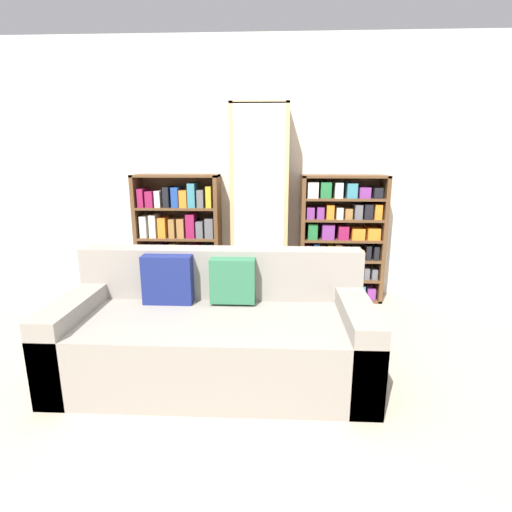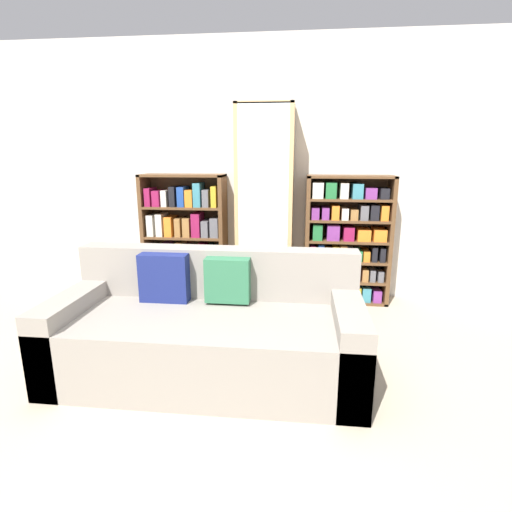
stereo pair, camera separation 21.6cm
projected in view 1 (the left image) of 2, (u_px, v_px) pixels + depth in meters
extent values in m
plane|color=tan|center=(243.00, 437.00, 2.21)|extent=(16.00, 16.00, 0.00)
cube|color=beige|center=(260.00, 171.00, 4.28)|extent=(6.78, 0.06, 2.70)
cube|color=gray|center=(215.00, 346.00, 2.78)|extent=(2.11, 0.95, 0.46)
cube|color=gray|center=(221.00, 273.00, 3.04)|extent=(2.11, 0.20, 0.38)
cube|color=gray|center=(80.00, 335.00, 2.81)|extent=(0.20, 0.95, 0.58)
cube|color=gray|center=(354.00, 341.00, 2.72)|extent=(0.20, 0.95, 0.58)
cube|color=navy|center=(168.00, 280.00, 2.91)|extent=(0.36, 0.12, 0.36)
cube|color=#2D6B47|center=(233.00, 281.00, 2.88)|extent=(0.32, 0.12, 0.32)
cube|color=brown|center=(140.00, 237.00, 4.31)|extent=(0.04, 0.32, 1.33)
cube|color=brown|center=(218.00, 238.00, 4.27)|extent=(0.04, 0.32, 1.33)
cube|color=brown|center=(176.00, 176.00, 4.13)|extent=(0.89, 0.32, 0.02)
cube|color=brown|center=(182.00, 294.00, 4.45)|extent=(0.89, 0.32, 0.02)
cube|color=brown|center=(182.00, 234.00, 4.44)|extent=(0.89, 0.01, 1.33)
cube|color=brown|center=(180.00, 266.00, 4.37)|extent=(0.81, 0.32, 0.02)
cube|color=brown|center=(179.00, 237.00, 4.29)|extent=(0.81, 0.32, 0.02)
cube|color=brown|center=(177.00, 208.00, 4.21)|extent=(0.81, 0.32, 0.02)
cube|color=#1E4293|center=(150.00, 286.00, 4.43)|extent=(0.09, 0.24, 0.17)
cube|color=#7A3384|center=(159.00, 285.00, 4.42)|extent=(0.07, 0.24, 0.19)
cube|color=#237038|center=(168.00, 283.00, 4.41)|extent=(0.07, 0.24, 0.23)
cube|color=#1E4293|center=(176.00, 285.00, 4.41)|extent=(0.09, 0.24, 0.20)
cube|color=orange|center=(185.00, 283.00, 4.40)|extent=(0.07, 0.24, 0.25)
cube|color=olive|center=(194.00, 284.00, 4.40)|extent=(0.08, 0.24, 0.24)
cube|color=gold|center=(203.00, 283.00, 4.39)|extent=(0.08, 0.24, 0.25)
cube|color=#237038|center=(212.00, 286.00, 4.39)|extent=(0.06, 0.24, 0.20)
cube|color=olive|center=(147.00, 257.00, 4.35)|extent=(0.05, 0.24, 0.18)
cube|color=black|center=(154.00, 256.00, 4.34)|extent=(0.06, 0.24, 0.19)
cube|color=#7A3384|center=(161.00, 254.00, 4.33)|extent=(0.07, 0.24, 0.24)
cube|color=#237038|center=(169.00, 256.00, 4.33)|extent=(0.07, 0.24, 0.21)
cube|color=olive|center=(175.00, 254.00, 4.32)|extent=(0.07, 0.24, 0.25)
cube|color=#237038|center=(183.00, 257.00, 4.33)|extent=(0.06, 0.24, 0.18)
cube|color=#8E1947|center=(191.00, 257.00, 4.33)|extent=(0.05, 0.24, 0.17)
cube|color=#8E1947|center=(197.00, 254.00, 4.31)|extent=(0.06, 0.24, 0.25)
cube|color=teal|center=(205.00, 255.00, 4.31)|extent=(0.05, 0.24, 0.22)
cube|color=teal|center=(212.00, 256.00, 4.31)|extent=(0.07, 0.24, 0.22)
cube|color=beige|center=(146.00, 226.00, 4.26)|extent=(0.07, 0.24, 0.22)
cube|color=beige|center=(155.00, 225.00, 4.26)|extent=(0.07, 0.24, 0.24)
cube|color=orange|center=(164.00, 227.00, 4.26)|extent=(0.08, 0.24, 0.21)
cube|color=olive|center=(174.00, 227.00, 4.25)|extent=(0.06, 0.24, 0.20)
cube|color=olive|center=(183.00, 227.00, 4.25)|extent=(0.07, 0.24, 0.20)
cube|color=#8E1947|center=(192.00, 225.00, 4.24)|extent=(0.09, 0.24, 0.25)
cube|color=#5B5B60|center=(201.00, 229.00, 4.24)|extent=(0.07, 0.24, 0.17)
cube|color=#5B5B60|center=(210.00, 227.00, 4.23)|extent=(0.09, 0.24, 0.20)
cube|color=#8E1947|center=(143.00, 197.00, 4.19)|extent=(0.06, 0.24, 0.19)
cube|color=#8E1947|center=(152.00, 199.00, 4.19)|extent=(0.08, 0.24, 0.16)
cube|color=beige|center=(160.00, 198.00, 4.18)|extent=(0.06, 0.24, 0.17)
cube|color=black|center=(168.00, 197.00, 4.17)|extent=(0.06, 0.24, 0.21)
cube|color=#1E4293|center=(177.00, 197.00, 4.17)|extent=(0.07, 0.24, 0.20)
cube|color=orange|center=(185.00, 198.00, 4.17)|extent=(0.08, 0.24, 0.17)
cube|color=teal|center=(193.00, 195.00, 4.16)|extent=(0.08, 0.24, 0.25)
cube|color=#5B5B60|center=(202.00, 198.00, 4.16)|extent=(0.07, 0.24, 0.18)
cube|color=gold|center=(210.00, 196.00, 4.15)|extent=(0.06, 0.24, 0.22)
cube|color=tan|center=(234.00, 206.00, 4.15)|extent=(0.04, 0.36, 2.02)
cube|color=tan|center=(286.00, 206.00, 4.13)|extent=(0.04, 0.36, 2.02)
cube|color=tan|center=(260.00, 104.00, 3.90)|extent=(0.58, 0.36, 0.02)
cube|color=tan|center=(259.00, 296.00, 4.39)|extent=(0.58, 0.36, 0.02)
cube|color=tan|center=(260.00, 204.00, 4.31)|extent=(0.58, 0.01, 2.02)
cube|color=silver|center=(259.00, 208.00, 3.97)|extent=(0.50, 0.01, 1.99)
cube|color=tan|center=(260.00, 267.00, 4.30)|extent=(0.50, 0.32, 0.02)
cube|color=tan|center=(260.00, 237.00, 4.22)|extent=(0.50, 0.32, 0.02)
cube|color=tan|center=(260.00, 206.00, 4.14)|extent=(0.50, 0.32, 0.02)
cube|color=tan|center=(260.00, 174.00, 4.06)|extent=(0.50, 0.32, 0.02)
cube|color=tan|center=(260.00, 140.00, 3.98)|extent=(0.50, 0.32, 0.02)
cylinder|color=silver|center=(242.00, 292.00, 4.37)|extent=(0.01, 0.01, 0.09)
cone|color=silver|center=(242.00, 283.00, 4.35)|extent=(0.05, 0.05, 0.11)
cylinder|color=silver|center=(249.00, 292.00, 4.37)|extent=(0.01, 0.01, 0.09)
cone|color=silver|center=(249.00, 283.00, 4.35)|extent=(0.05, 0.05, 0.11)
cylinder|color=silver|center=(256.00, 292.00, 4.36)|extent=(0.01, 0.01, 0.09)
cone|color=silver|center=(256.00, 284.00, 4.34)|extent=(0.05, 0.05, 0.11)
cylinder|color=silver|center=(263.00, 292.00, 4.37)|extent=(0.01, 0.01, 0.09)
cone|color=silver|center=(263.00, 283.00, 4.35)|extent=(0.05, 0.05, 0.11)
cylinder|color=silver|center=(270.00, 291.00, 4.38)|extent=(0.01, 0.01, 0.09)
cone|color=silver|center=(270.00, 283.00, 4.36)|extent=(0.05, 0.05, 0.11)
cylinder|color=silver|center=(277.00, 292.00, 4.37)|extent=(0.01, 0.01, 0.09)
cone|color=silver|center=(277.00, 283.00, 4.34)|extent=(0.05, 0.05, 0.11)
cylinder|color=silver|center=(245.00, 262.00, 4.31)|extent=(0.01, 0.01, 0.06)
cone|color=silver|center=(245.00, 256.00, 4.29)|extent=(0.09, 0.09, 0.08)
cylinder|color=silver|center=(260.00, 263.00, 4.29)|extent=(0.01, 0.01, 0.06)
cone|color=silver|center=(260.00, 256.00, 4.27)|extent=(0.09, 0.09, 0.08)
cylinder|color=silver|center=(274.00, 263.00, 4.27)|extent=(0.01, 0.01, 0.06)
cone|color=silver|center=(274.00, 257.00, 4.25)|extent=(0.09, 0.09, 0.08)
cylinder|color=silver|center=(243.00, 232.00, 4.21)|extent=(0.01, 0.01, 0.08)
cone|color=silver|center=(243.00, 223.00, 4.19)|extent=(0.08, 0.08, 0.10)
cylinder|color=silver|center=(254.00, 232.00, 4.20)|extent=(0.01, 0.01, 0.08)
cone|color=silver|center=(254.00, 223.00, 4.17)|extent=(0.08, 0.08, 0.10)
cylinder|color=silver|center=(265.00, 232.00, 4.20)|extent=(0.01, 0.01, 0.08)
cone|color=silver|center=(265.00, 223.00, 4.18)|extent=(0.08, 0.08, 0.10)
cylinder|color=silver|center=(276.00, 232.00, 4.21)|extent=(0.01, 0.01, 0.08)
cone|color=silver|center=(276.00, 223.00, 4.19)|extent=(0.08, 0.08, 0.10)
cylinder|color=silver|center=(245.00, 202.00, 4.13)|extent=(0.01, 0.01, 0.07)
cone|color=silver|center=(245.00, 195.00, 4.11)|extent=(0.09, 0.09, 0.08)
cylinder|color=silver|center=(260.00, 202.00, 4.12)|extent=(0.01, 0.01, 0.07)
cone|color=silver|center=(260.00, 195.00, 4.10)|extent=(0.09, 0.09, 0.08)
cylinder|color=silver|center=(274.00, 202.00, 4.13)|extent=(0.01, 0.01, 0.07)
cone|color=silver|center=(275.00, 195.00, 4.12)|extent=(0.09, 0.09, 0.08)
cylinder|color=silver|center=(243.00, 168.00, 4.05)|extent=(0.01, 0.01, 0.08)
cone|color=silver|center=(243.00, 160.00, 4.03)|extent=(0.08, 0.08, 0.10)
cylinder|color=silver|center=(254.00, 168.00, 4.07)|extent=(0.01, 0.01, 0.08)
cone|color=silver|center=(254.00, 159.00, 4.05)|extent=(0.08, 0.08, 0.10)
cylinder|color=silver|center=(265.00, 169.00, 4.04)|extent=(0.01, 0.01, 0.08)
cone|color=silver|center=(265.00, 160.00, 4.02)|extent=(0.08, 0.08, 0.10)
cylinder|color=silver|center=(277.00, 168.00, 4.06)|extent=(0.01, 0.01, 0.08)
cone|color=silver|center=(277.00, 160.00, 4.04)|extent=(0.08, 0.08, 0.10)
cylinder|color=silver|center=(241.00, 135.00, 3.96)|extent=(0.01, 0.01, 0.07)
cone|color=silver|center=(241.00, 127.00, 3.95)|extent=(0.06, 0.06, 0.08)
cylinder|color=silver|center=(251.00, 135.00, 3.98)|extent=(0.01, 0.01, 0.07)
cone|color=silver|center=(251.00, 128.00, 3.96)|extent=(0.06, 0.06, 0.08)
cylinder|color=silver|center=(260.00, 136.00, 3.99)|extent=(0.01, 0.01, 0.07)
cone|color=silver|center=(260.00, 128.00, 3.97)|extent=(0.06, 0.06, 0.08)
cylinder|color=silver|center=(269.00, 136.00, 3.98)|extent=(0.01, 0.01, 0.07)
cone|color=silver|center=(269.00, 128.00, 3.97)|extent=(0.06, 0.06, 0.08)
cylinder|color=silver|center=(278.00, 135.00, 3.95)|extent=(0.01, 0.01, 0.07)
cone|color=silver|center=(278.00, 127.00, 3.93)|extent=(0.06, 0.06, 0.08)
cube|color=brown|center=(302.00, 239.00, 4.23)|extent=(0.04, 0.32, 1.32)
cube|color=brown|center=(381.00, 239.00, 4.19)|extent=(0.04, 0.32, 1.32)
cube|color=brown|center=(345.00, 176.00, 4.05)|extent=(0.87, 0.32, 0.02)
cube|color=brown|center=(338.00, 297.00, 4.37)|extent=(0.87, 0.32, 0.02)
cube|color=brown|center=(339.00, 236.00, 4.36)|extent=(0.87, 0.01, 1.32)
cube|color=brown|center=(339.00, 277.00, 4.31)|extent=(0.79, 0.32, 0.02)
cube|color=brown|center=(340.00, 258.00, 4.26)|extent=(0.79, 0.32, 0.02)
cube|color=brown|center=(341.00, 239.00, 4.21)|extent=(0.79, 0.32, 0.02)
cube|color=brown|center=(342.00, 219.00, 4.16)|extent=(0.79, 0.32, 0.02)
cube|color=brown|center=(343.00, 199.00, 4.10)|extent=(0.79, 0.32, 0.02)
cube|color=gold|center=(308.00, 291.00, 4.36)|extent=(0.10, 0.24, 0.12)
cube|color=olive|center=(318.00, 291.00, 4.35)|extent=(0.09, 0.24, 0.11)
cube|color=gold|center=(328.00, 290.00, 4.34)|extent=(0.10, 0.24, 0.14)
cube|color=gold|center=(338.00, 291.00, 4.34)|extent=(0.09, 0.24, 0.13)
cube|color=gold|center=(349.00, 290.00, 4.33)|extent=(0.10, 0.24, 0.15)
cube|color=teal|center=(359.00, 290.00, 4.33)|extent=(0.09, 0.24, 0.15)
cube|color=#7A3384|center=(369.00, 291.00, 4.32)|extent=(0.08, 0.24, 0.12)
cube|color=gold|center=(307.00, 270.00, 4.30)|extent=(0.07, 0.24, 0.15)
cube|color=#1E4293|center=(314.00, 271.00, 4.30)|extent=(0.06, 0.24, 0.12)
cube|color=#5B5B60|center=(321.00, 271.00, 4.29)|extent=(0.07, 0.24, 0.11)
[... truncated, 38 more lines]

